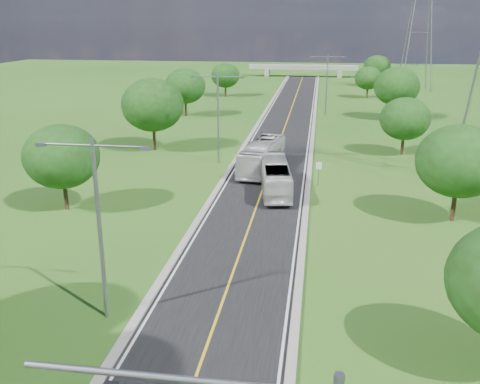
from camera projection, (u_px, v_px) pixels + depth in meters
The scene contains 21 objects.
ground at pixel (281, 137), 73.60m from camera, with size 260.00×260.00×0.00m, color #215718.
road at pixel (284, 128), 79.23m from camera, with size 8.00×150.00×0.06m, color black.
curb_left at pixel (256, 127), 79.80m from camera, with size 0.50×150.00×0.22m, color gray.
curb_right at pixel (313, 128), 78.61m from camera, with size 0.50×150.00×0.22m, color gray.
speed_limit_sign at pixel (319, 170), 51.67m from camera, with size 0.55×0.09×2.40m.
overpass at pixel (303, 68), 148.08m from camera, with size 30.00×3.00×3.20m.
streetlight_near_left at pixel (98, 215), 27.46m from camera, with size 5.90×0.25×10.00m.
streetlight_mid_left at pixel (218, 110), 58.49m from camera, with size 5.90×0.25×10.00m.
streetlight_far_right at pixel (327, 80), 87.84m from camera, with size 5.90×0.25×10.00m.
power_tower_far at pixel (420, 26), 117.33m from camera, with size 9.00×6.40×28.00m.
tree_lb at pixel (62, 156), 44.31m from camera, with size 6.30×6.30×7.33m.
tree_lc at pixel (153, 105), 64.57m from camera, with size 7.56×7.56×8.79m.
tree_ld at pixel (185, 86), 87.61m from camera, with size 6.72×6.72×7.82m.
tree_le at pixel (225, 75), 110.02m from camera, with size 5.88×5.88×6.84m.
tree_rb at pixel (459, 161), 41.61m from camera, with size 6.72×6.72×7.82m.
tree_rc at pixel (405, 119), 62.63m from camera, with size 5.88×5.88×6.84m.
tree_rd at pixel (397, 86), 84.63m from camera, with size 7.14×7.14×8.30m.
tree_re at pixel (368, 78), 107.93m from camera, with size 5.46×5.46×6.35m.
tree_rf at pixel (377, 67), 126.06m from camera, with size 6.30×6.30×7.33m.
bus_outbound at pixel (275, 177), 49.75m from camera, with size 2.43×10.38×2.89m, color silver.
bus_inbound at pixel (262, 156), 56.78m from camera, with size 2.65×11.31×3.15m, color silver.
Camera 1 is at (5.01, -12.39, 15.58)m, focal length 40.00 mm.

